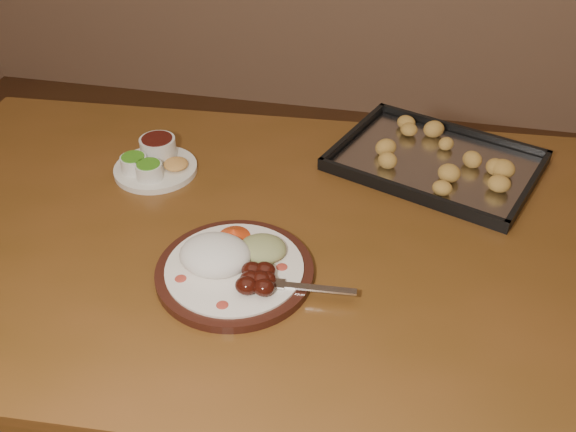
# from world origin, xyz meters

# --- Properties ---
(dining_table) EXTENTS (1.55, 0.99, 0.75)m
(dining_table) POSITION_xyz_m (-0.07, 0.08, 0.65)
(dining_table) COLOR brown
(dining_table) RESTS_ON ground
(dinner_plate) EXTENTS (0.35, 0.27, 0.06)m
(dinner_plate) POSITION_xyz_m (-0.09, -0.04, 0.77)
(dinner_plate) COLOR black
(dinner_plate) RESTS_ON dining_table
(condiment_saucer) EXTENTS (0.18, 0.18, 0.06)m
(condiment_saucer) POSITION_xyz_m (-0.34, 0.24, 0.77)
(condiment_saucer) COLOR white
(condiment_saucer) RESTS_ON dining_table
(baking_tray) EXTENTS (0.49, 0.43, 0.04)m
(baking_tray) POSITION_xyz_m (0.24, 0.38, 0.76)
(baking_tray) COLOR black
(baking_tray) RESTS_ON dining_table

